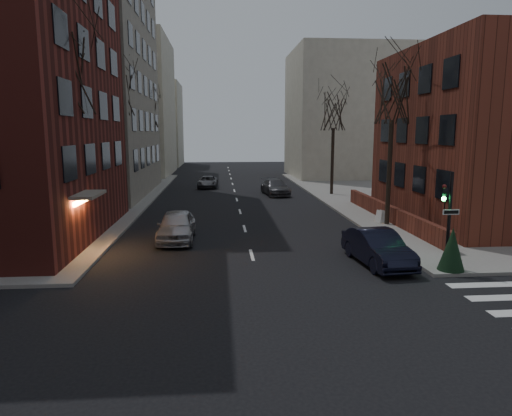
{
  "coord_description": "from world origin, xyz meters",
  "views": [
    {
      "loc": [
        -1.5,
        -8.85,
        5.75
      ],
      "look_at": [
        0.33,
        13.53,
        2.0
      ],
      "focal_mm": 32.0,
      "sensor_mm": 36.0,
      "label": 1
    }
  ],
  "objects_px": {
    "parked_sedan": "(378,248)",
    "tree_right_b": "(334,111)",
    "tree_right_a": "(393,93)",
    "evergreen_shrub": "(452,249)",
    "traffic_signal": "(447,226)",
    "tree_left_a": "(62,73)",
    "tree_left_b": "(117,88)",
    "streetlamp_far": "(157,146)",
    "tree_left_c": "(147,110)",
    "car_lane_far": "(208,182)",
    "sandwich_board": "(381,216)",
    "car_lane_silver": "(177,226)",
    "car_lane_gray": "(275,187)",
    "streetlamp_near": "(117,155)"
  },
  "relations": [
    {
      "from": "tree_right_b",
      "to": "evergreen_shrub",
      "type": "height_order",
      "value": "tree_right_b"
    },
    {
      "from": "car_lane_far",
      "to": "tree_left_b",
      "type": "bearing_deg",
      "value": -113.77
    },
    {
      "from": "tree_right_a",
      "to": "car_lane_silver",
      "type": "relative_size",
      "value": 2.06
    },
    {
      "from": "car_lane_far",
      "to": "tree_right_a",
      "type": "bearing_deg",
      "value": -59.35
    },
    {
      "from": "tree_left_c",
      "to": "tree_right_b",
      "type": "height_order",
      "value": "tree_left_c"
    },
    {
      "from": "tree_left_b",
      "to": "tree_right_b",
      "type": "xyz_separation_m",
      "value": [
        17.6,
        6.0,
        -1.33
      ]
    },
    {
      "from": "tree_right_a",
      "to": "sandwich_board",
      "type": "relative_size",
      "value": 12.16
    },
    {
      "from": "streetlamp_far",
      "to": "car_lane_silver",
      "type": "height_order",
      "value": "streetlamp_far"
    },
    {
      "from": "tree_left_b",
      "to": "parked_sedan",
      "type": "xyz_separation_m",
      "value": [
        14.17,
        -16.0,
        -8.15
      ]
    },
    {
      "from": "parked_sedan",
      "to": "tree_right_b",
      "type": "bearing_deg",
      "value": 75.3
    },
    {
      "from": "car_lane_gray",
      "to": "parked_sedan",
      "type": "bearing_deg",
      "value": -92.69
    },
    {
      "from": "tree_right_b",
      "to": "evergreen_shrub",
      "type": "distance_m",
      "value": 24.41
    },
    {
      "from": "tree_right_b",
      "to": "sandwich_board",
      "type": "height_order",
      "value": "tree_right_b"
    },
    {
      "from": "tree_left_c",
      "to": "car_lane_far",
      "type": "relative_size",
      "value": 2.25
    },
    {
      "from": "tree_left_c",
      "to": "tree_right_b",
      "type": "bearing_deg",
      "value": -24.44
    },
    {
      "from": "streetlamp_near",
      "to": "streetlamp_far",
      "type": "bearing_deg",
      "value": 90.0
    },
    {
      "from": "tree_left_b",
      "to": "tree_left_c",
      "type": "distance_m",
      "value": 14.03
    },
    {
      "from": "tree_right_b",
      "to": "streetlamp_near",
      "type": "distance_m",
      "value": 20.01
    },
    {
      "from": "traffic_signal",
      "to": "sandwich_board",
      "type": "distance_m",
      "value": 9.52
    },
    {
      "from": "car_lane_silver",
      "to": "evergreen_shrub",
      "type": "bearing_deg",
      "value": -29.74
    },
    {
      "from": "tree_left_c",
      "to": "parked_sedan",
      "type": "bearing_deg",
      "value": -64.72
    },
    {
      "from": "car_lane_gray",
      "to": "streetlamp_near",
      "type": "bearing_deg",
      "value": -144.81
    },
    {
      "from": "tree_left_a",
      "to": "traffic_signal",
      "type": "bearing_deg",
      "value": -16.65
    },
    {
      "from": "parked_sedan",
      "to": "car_lane_far",
      "type": "relative_size",
      "value": 1.07
    },
    {
      "from": "car_lane_gray",
      "to": "tree_right_b",
      "type": "bearing_deg",
      "value": -15.22
    },
    {
      "from": "tree_left_c",
      "to": "car_lane_silver",
      "type": "bearing_deg",
      "value": -78.57
    },
    {
      "from": "tree_right_b",
      "to": "streetlamp_far",
      "type": "bearing_deg",
      "value": 149.53
    },
    {
      "from": "car_lane_far",
      "to": "sandwich_board",
      "type": "height_order",
      "value": "car_lane_far"
    },
    {
      "from": "tree_right_a",
      "to": "evergreen_shrub",
      "type": "height_order",
      "value": "tree_right_a"
    },
    {
      "from": "car_lane_silver",
      "to": "car_lane_far",
      "type": "xyz_separation_m",
      "value": [
        1.1,
        23.56,
        -0.2
      ]
    },
    {
      "from": "sandwich_board",
      "to": "car_lane_silver",
      "type": "bearing_deg",
      "value": 171.89
    },
    {
      "from": "traffic_signal",
      "to": "car_lane_far",
      "type": "xyz_separation_m",
      "value": [
        -10.63,
        29.8,
        -1.31
      ]
    },
    {
      "from": "tree_right_a",
      "to": "evergreen_shrub",
      "type": "distance_m",
      "value": 11.83
    },
    {
      "from": "tree_right_a",
      "to": "streetlamp_near",
      "type": "xyz_separation_m",
      "value": [
        -17.0,
        4.0,
        -3.79
      ]
    },
    {
      "from": "tree_left_c",
      "to": "car_lane_far",
      "type": "bearing_deg",
      "value": -11.14
    },
    {
      "from": "traffic_signal",
      "to": "car_lane_far",
      "type": "bearing_deg",
      "value": 109.64
    },
    {
      "from": "tree_left_b",
      "to": "streetlamp_far",
      "type": "height_order",
      "value": "tree_left_b"
    },
    {
      "from": "tree_left_c",
      "to": "car_lane_gray",
      "type": "height_order",
      "value": "tree_left_c"
    },
    {
      "from": "tree_left_c",
      "to": "sandwich_board",
      "type": "height_order",
      "value": "tree_left_c"
    },
    {
      "from": "car_lane_gray",
      "to": "evergreen_shrub",
      "type": "distance_m",
      "value": 24.62
    },
    {
      "from": "tree_left_a",
      "to": "tree_right_b",
      "type": "bearing_deg",
      "value": 45.64
    },
    {
      "from": "car_lane_silver",
      "to": "parked_sedan",
      "type": "bearing_deg",
      "value": -29.64
    },
    {
      "from": "tree_left_a",
      "to": "tree_left_c",
      "type": "height_order",
      "value": "tree_left_a"
    },
    {
      "from": "tree_left_c",
      "to": "car_lane_silver",
      "type": "relative_size",
      "value": 2.06
    },
    {
      "from": "car_lane_gray",
      "to": "sandwich_board",
      "type": "distance_m",
      "value": 15.16
    },
    {
      "from": "tree_left_a",
      "to": "car_lane_silver",
      "type": "distance_m",
      "value": 9.24
    },
    {
      "from": "traffic_signal",
      "to": "tree_left_a",
      "type": "xyz_separation_m",
      "value": [
        -16.74,
        5.01,
        6.56
      ]
    },
    {
      "from": "tree_right_b",
      "to": "parked_sedan",
      "type": "height_order",
      "value": "tree_right_b"
    },
    {
      "from": "traffic_signal",
      "to": "tree_right_a",
      "type": "distance_m",
      "value": 10.92
    },
    {
      "from": "tree_right_a",
      "to": "tree_right_b",
      "type": "relative_size",
      "value": 1.06
    }
  ]
}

